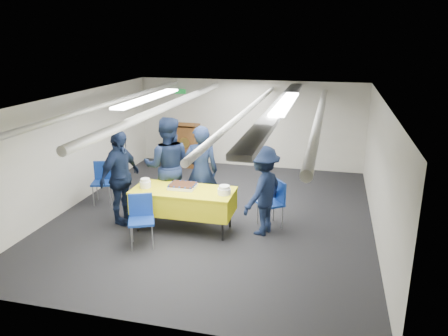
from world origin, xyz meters
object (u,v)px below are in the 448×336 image
Objects in this scene: sailor_a at (201,171)px; chair_left at (103,178)px; sailor_b at (168,166)px; serving_table at (184,201)px; chair_near at (141,215)px; sailor_c at (120,178)px; sailor_d at (263,191)px; sheet_cake at (183,186)px; podium at (187,144)px; chair_right at (274,199)px.

chair_left is at bearing -24.04° from sailor_a.
sailor_b reaches higher than chair_left.
serving_table is 0.88m from chair_near.
chair_near and chair_left have the same top height.
sailor_c is 1.11× the size of sailor_d.
chair_near is at bearing -45.35° from chair_left.
sailor_b is (-0.51, 0.59, 0.16)m from sheet_cake.
chair_left is at bearing 56.64° from sailor_c.
sailor_b is at bearing 130.61° from sheet_cake.
sheet_cake is at bearing 116.61° from sailor_b.
podium is 1.44× the size of chair_left.
chair_right is (1.61, 0.47, -0.28)m from sheet_cake.
sheet_cake is 0.27× the size of sailor_a.
podium reaches higher than chair_near.
serving_table is 0.96m from sailor_b.
chair_left is at bearing -106.86° from podium.
sailor_d is at bearing 7.93° from serving_table.
chair_near is 1.00× the size of chair_right.
sailor_d reaches higher than chair_left.
sheet_cake is at bearing 115.97° from serving_table.
sailor_b reaches higher than sheet_cake.
chair_right reaches higher than serving_table.
podium is at bearing 73.14° from chair_left.
sailor_a reaches higher than sailor_d.
serving_table is at bearing 115.16° from sailor_b.
chair_right is 2.88m from sailor_c.
sailor_c is at bearing 134.53° from chair_near.
sailor_c is (-0.73, 0.74, 0.36)m from chair_near.
serving_table is 1.67m from chair_right.
sheet_cake is 0.25× the size of sailor_b.
chair_right is 2.17m from sailor_b.
chair_near is (-0.51, -0.72, -0.03)m from serving_table.
sailor_d is at bearing -115.42° from chair_right.
chair_near is 1.00× the size of chair_left.
serving_table is 2.11× the size of chair_right.
chair_near and chair_right have the same top height.
podium is 4.48m from sailor_d.
chair_left is 3.59m from sailor_d.
podium reaches higher than sheet_cake.
sailor_c is at bearing 178.87° from serving_table.
chair_near is at bearing -81.06° from podium.
sheet_cake is 0.56× the size of chair_near.
sailor_b is 1.09× the size of sailor_c.
sheet_cake is 1.20m from sailor_c.
sailor_d reaches higher than chair_right.
sailor_d is (1.91, 0.92, 0.27)m from chair_near.
chair_left is at bearing 174.63° from chair_right.
sheet_cake is 1.70m from chair_right.
sailor_a is (1.34, -3.10, 0.29)m from podium.
sailor_a reaches higher than sailor_c.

